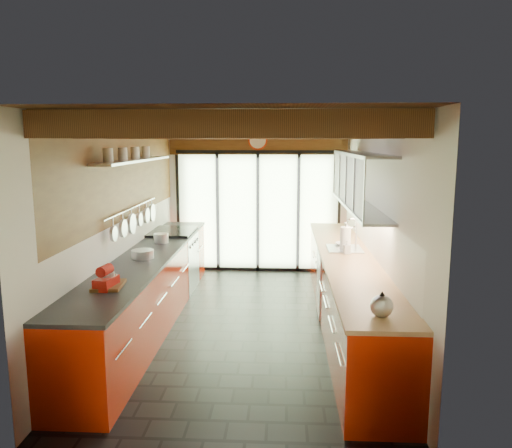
# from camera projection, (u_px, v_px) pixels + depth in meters

# --- Properties ---
(ground) EXTENTS (5.50, 5.50, 0.00)m
(ground) POSITION_uv_depth(u_px,v_px,m) (247.00, 324.00, 6.47)
(ground) COLOR black
(ground) RESTS_ON ground
(room_shell) EXTENTS (5.50, 5.50, 5.50)m
(room_shell) POSITION_uv_depth(u_px,v_px,m) (247.00, 197.00, 6.20)
(room_shell) COLOR silver
(room_shell) RESTS_ON ground
(ceiling_beams) EXTENTS (3.14, 5.06, 4.90)m
(ceiling_beams) POSITION_uv_depth(u_px,v_px,m) (249.00, 132.00, 6.43)
(ceiling_beams) COLOR #593316
(ceiling_beams) RESTS_ON ground
(glass_door) EXTENTS (2.95, 0.10, 2.90)m
(glass_door) POSITION_uv_depth(u_px,v_px,m) (258.00, 180.00, 8.85)
(glass_door) COLOR #C6EAAD
(glass_door) RESTS_ON ground
(left_counter) EXTENTS (0.68, 5.00, 0.92)m
(left_counter) POSITION_uv_depth(u_px,v_px,m) (149.00, 288.00, 6.46)
(left_counter) COLOR #B31D05
(left_counter) RESTS_ON ground
(range_stove) EXTENTS (0.66, 0.90, 0.97)m
(range_stove) POSITION_uv_depth(u_px,v_px,m) (173.00, 261.00, 7.89)
(range_stove) COLOR silver
(range_stove) RESTS_ON ground
(right_counter) EXTENTS (0.68, 5.00, 0.92)m
(right_counter) POSITION_uv_depth(u_px,v_px,m) (347.00, 291.00, 6.33)
(right_counter) COLOR #B31D05
(right_counter) RESTS_ON ground
(sink_assembly) EXTENTS (0.45, 0.52, 0.43)m
(sink_assembly) POSITION_uv_depth(u_px,v_px,m) (346.00, 246.00, 6.64)
(sink_assembly) COLOR silver
(sink_assembly) RESTS_ON right_counter
(upper_cabinets_right) EXTENTS (0.34, 3.00, 3.00)m
(upper_cabinets_right) POSITION_uv_depth(u_px,v_px,m) (360.00, 180.00, 6.38)
(upper_cabinets_right) COLOR silver
(upper_cabinets_right) RESTS_ON ground
(left_wall_fixtures) EXTENTS (0.28, 2.60, 0.96)m
(left_wall_fixtures) POSITION_uv_depth(u_px,v_px,m) (136.00, 183.00, 6.50)
(left_wall_fixtures) COLOR silver
(left_wall_fixtures) RESTS_ON ground
(stand_mixer) EXTENTS (0.19, 0.29, 0.24)m
(stand_mixer) POSITION_uv_depth(u_px,v_px,m) (106.00, 279.00, 4.87)
(stand_mixer) COLOR #B2160E
(stand_mixer) RESTS_ON left_counter
(pot_large) EXTENTS (0.25, 0.25, 0.13)m
(pot_large) POSITION_uv_depth(u_px,v_px,m) (161.00, 238.00, 7.05)
(pot_large) COLOR silver
(pot_large) RESTS_ON left_counter
(pot_small) EXTENTS (0.36, 0.36, 0.11)m
(pot_small) POSITION_uv_depth(u_px,v_px,m) (143.00, 254.00, 6.12)
(pot_small) COLOR silver
(pot_small) RESTS_ON left_counter
(cutting_board) EXTENTS (0.30, 0.40, 0.03)m
(cutting_board) POSITION_uv_depth(u_px,v_px,m) (109.00, 285.00, 4.94)
(cutting_board) COLOR brown
(cutting_board) RESTS_ON left_counter
(kettle) EXTENTS (0.23, 0.25, 0.22)m
(kettle) POSITION_uv_depth(u_px,v_px,m) (382.00, 305.00, 4.11)
(kettle) COLOR silver
(kettle) RESTS_ON right_counter
(paper_towel) EXTENTS (0.16, 0.16, 0.37)m
(paper_towel) POSITION_uv_depth(u_px,v_px,m) (345.00, 239.00, 6.53)
(paper_towel) COLOR white
(paper_towel) RESTS_ON right_counter
(soap_bottle) EXTENTS (0.09, 0.09, 0.18)m
(soap_bottle) POSITION_uv_depth(u_px,v_px,m) (347.00, 247.00, 6.35)
(soap_bottle) COLOR silver
(soap_bottle) RESTS_ON right_counter
(bowl) EXTENTS (0.22, 0.22, 0.05)m
(bowl) POSITION_uv_depth(u_px,v_px,m) (342.00, 244.00, 6.83)
(bowl) COLOR silver
(bowl) RESTS_ON right_counter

